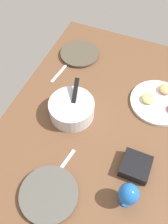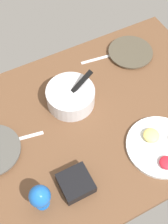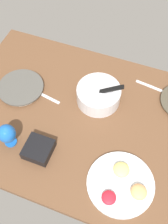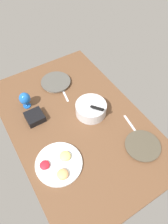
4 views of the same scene
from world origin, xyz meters
The scene contains 8 objects.
ground_plane centered at (0.00, 0.00, -2.00)cm, with size 160.00×104.00×4.00cm, color brown.
dinner_plate_right centered at (47.00, 30.66, 1.18)cm, with size 26.81×26.81×2.26cm.
mixing_bowl centered at (-0.67, 15.14, 5.50)cm, with size 26.67×25.64×16.96cm.
fruit_platter centered at (26.90, -29.43, 1.47)cm, with size 33.69×33.69×5.39cm.
hurricane_glass_blue centered at (-35.88, -28.11, 9.29)cm, with size 9.42×9.42×15.33cm.
square_bowl_black centered at (-19.08, -27.72, 3.19)cm, with size 14.13×14.13×5.74cm.
fork_by_left_plate centered at (-30.36, 6.13, 0.30)cm, with size 18.00×1.80×0.60cm, color silver.
fork_by_right_plate centered at (25.88, 36.21, 0.30)cm, with size 18.00×1.80×0.60cm, color silver.
Camera 2 is at (-36.84, -70.13, 132.96)cm, focal length 47.81 mm.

